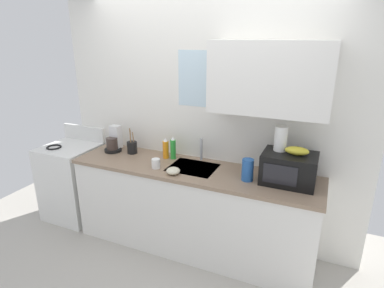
# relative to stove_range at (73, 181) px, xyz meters

# --- Properties ---
(kitchen_wall_assembly) EXTENTS (3.25, 0.42, 2.50)m
(kitchen_wall_assembly) POSITION_rel_stove_range_xyz_m (1.71, 0.30, 0.90)
(kitchen_wall_assembly) COLOR white
(kitchen_wall_assembly) RESTS_ON ground
(counter_unit) EXTENTS (2.48, 0.63, 0.90)m
(counter_unit) POSITION_rel_stove_range_xyz_m (1.58, -0.00, 0.00)
(counter_unit) COLOR white
(counter_unit) RESTS_ON ground
(sink_faucet) EXTENTS (0.03, 0.03, 0.24)m
(sink_faucet) POSITION_rel_stove_range_xyz_m (1.58, 0.24, 0.56)
(sink_faucet) COLOR #B2B5BA
(sink_faucet) RESTS_ON counter_unit
(stove_range) EXTENTS (0.60, 0.60, 1.08)m
(stove_range) POSITION_rel_stove_range_xyz_m (0.00, 0.00, 0.00)
(stove_range) COLOR white
(stove_range) RESTS_ON ground
(microwave) EXTENTS (0.46, 0.35, 0.27)m
(microwave) POSITION_rel_stove_range_xyz_m (2.49, 0.04, 0.58)
(microwave) COLOR black
(microwave) RESTS_ON counter_unit
(banana_bunch) EXTENTS (0.20, 0.11, 0.07)m
(banana_bunch) POSITION_rel_stove_range_xyz_m (2.54, 0.05, 0.75)
(banana_bunch) COLOR gold
(banana_bunch) RESTS_ON microwave
(paper_towel_roll) EXTENTS (0.11, 0.11, 0.22)m
(paper_towel_roll) POSITION_rel_stove_range_xyz_m (2.39, 0.10, 0.82)
(paper_towel_roll) COLOR white
(paper_towel_roll) RESTS_ON microwave
(coffee_maker) EXTENTS (0.19, 0.21, 0.28)m
(coffee_maker) POSITION_rel_stove_range_xyz_m (0.58, 0.10, 0.55)
(coffee_maker) COLOR black
(coffee_maker) RESTS_ON counter_unit
(dish_soap_bottle_green) EXTENTS (0.06, 0.06, 0.24)m
(dish_soap_bottle_green) POSITION_rel_stove_range_xyz_m (1.30, 0.15, 0.56)
(dish_soap_bottle_green) COLOR green
(dish_soap_bottle_green) RESTS_ON counter_unit
(dish_soap_bottle_orange) EXTENTS (0.06, 0.06, 0.22)m
(dish_soap_bottle_orange) POSITION_rel_stove_range_xyz_m (1.22, 0.14, 0.55)
(dish_soap_bottle_orange) COLOR orange
(dish_soap_bottle_orange) RESTS_ON counter_unit
(cereal_canister) EXTENTS (0.10, 0.10, 0.20)m
(cereal_canister) POSITION_rel_stove_range_xyz_m (2.15, -0.05, 0.54)
(cereal_canister) COLOR #2659A5
(cereal_canister) RESTS_ON counter_unit
(mug_white) EXTENTS (0.08, 0.08, 0.09)m
(mug_white) POSITION_rel_stove_range_xyz_m (1.26, -0.14, 0.49)
(mug_white) COLOR white
(mug_white) RESTS_ON counter_unit
(utensil_crock) EXTENTS (0.11, 0.11, 0.29)m
(utensil_crock) POSITION_rel_stove_range_xyz_m (0.81, 0.12, 0.51)
(utensil_crock) COLOR black
(utensil_crock) RESTS_ON counter_unit
(small_bowl) EXTENTS (0.13, 0.13, 0.06)m
(small_bowl) POSITION_rel_stove_range_xyz_m (1.48, -0.20, 0.47)
(small_bowl) COLOR beige
(small_bowl) RESTS_ON counter_unit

